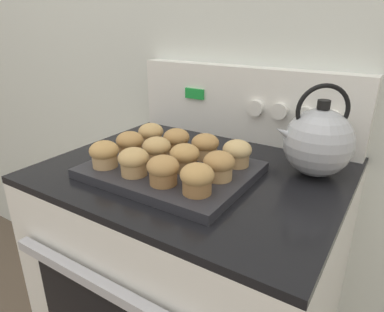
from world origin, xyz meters
name	(u,v)px	position (x,y,z in m)	size (l,w,h in m)	color
wall_back	(256,30)	(0.00, 0.65, 1.20)	(8.00, 0.05, 2.40)	silver
stove_range	(196,300)	(0.00, 0.32, 0.44)	(0.72, 0.64, 0.88)	white
control_panel	(245,103)	(0.00, 0.59, 0.99)	(0.71, 0.07, 0.22)	white
muffin_pan	(171,170)	(-0.03, 0.25, 0.89)	(0.38, 0.30, 0.02)	#28282D
muffin_r0_c0	(104,154)	(-0.16, 0.16, 0.93)	(0.07, 0.07, 0.06)	tan
muffin_r0_c1	(134,161)	(-0.07, 0.16, 0.93)	(0.07, 0.07, 0.06)	tan
muffin_r0_c2	(163,170)	(0.02, 0.16, 0.93)	(0.07, 0.07, 0.06)	olive
muffin_r0_c3	(197,178)	(0.10, 0.17, 0.93)	(0.07, 0.07, 0.06)	olive
muffin_r1_c0	(130,143)	(-0.16, 0.25, 0.93)	(0.07, 0.07, 0.06)	olive
muffin_r1_c1	(157,149)	(-0.07, 0.25, 0.93)	(0.07, 0.07, 0.06)	tan
muffin_r1_c2	(185,157)	(0.01, 0.25, 0.93)	(0.07, 0.07, 0.06)	#A37A4C
muffin_r1_c3	(219,165)	(0.10, 0.25, 0.93)	(0.07, 0.07, 0.06)	tan
muffin_r2_c0	(151,134)	(-0.16, 0.34, 0.93)	(0.07, 0.07, 0.06)	tan
muffin_r2_c1	(176,140)	(-0.07, 0.33, 0.93)	(0.07, 0.07, 0.06)	olive
muffin_r2_c2	(205,146)	(0.02, 0.34, 0.93)	(0.07, 0.07, 0.06)	tan
muffin_r2_c3	(237,153)	(0.10, 0.34, 0.93)	(0.07, 0.07, 0.06)	tan
tea_kettle	(318,141)	(0.26, 0.43, 0.96)	(0.18, 0.16, 0.22)	#ADAFB5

